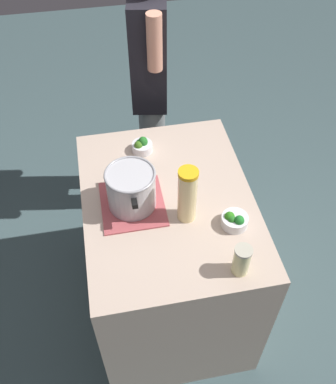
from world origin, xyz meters
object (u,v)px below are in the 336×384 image
(person_cook, at_px, (150,86))
(cooking_pot, at_px, (131,189))
(lemonade_pitcher, at_px, (187,195))
(mason_jar, at_px, (242,260))
(broccoli_bowl_front, at_px, (142,146))
(broccoli_bowl_center, at_px, (234,220))

(person_cook, bearing_deg, cooking_pot, 165.83)
(lemonade_pitcher, height_order, mason_jar, lemonade_pitcher)
(broccoli_bowl_front, height_order, person_cook, person_cook)
(lemonade_pitcher, relative_size, person_cook, 0.17)
(lemonade_pitcher, xyz_separation_m, person_cook, (1.01, -0.00, -0.14))
(mason_jar, bearing_deg, lemonade_pitcher, 25.57)
(broccoli_bowl_center, bearing_deg, cooking_pot, 64.93)
(lemonade_pitcher, bearing_deg, cooking_pot, 64.09)
(broccoli_bowl_front, relative_size, broccoli_bowl_center, 0.89)
(cooking_pot, distance_m, person_cook, 0.94)
(lemonade_pitcher, relative_size, broccoli_bowl_center, 2.41)
(lemonade_pitcher, relative_size, mason_jar, 1.95)
(broccoli_bowl_front, bearing_deg, person_cook, -13.50)
(cooking_pot, height_order, mason_jar, cooking_pot)
(cooking_pot, distance_m, broccoli_bowl_center, 0.47)
(mason_jar, bearing_deg, broccoli_bowl_center, -10.71)
(lemonade_pitcher, xyz_separation_m, broccoli_bowl_center, (-0.09, -0.19, -0.11))
(mason_jar, distance_m, broccoli_bowl_center, 0.23)
(mason_jar, bearing_deg, person_cook, 6.34)
(broccoli_bowl_front, distance_m, broccoli_bowl_center, 0.64)
(broccoli_bowl_front, relative_size, person_cook, 0.06)
(broccoli_bowl_front, bearing_deg, cooking_pot, 164.80)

